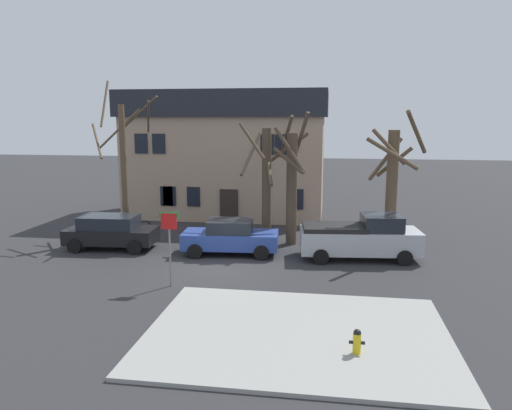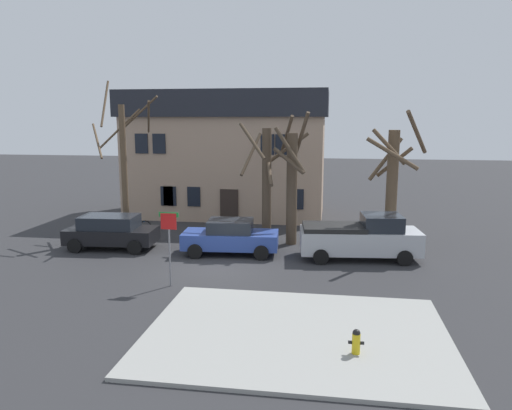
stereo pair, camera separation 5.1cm
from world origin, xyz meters
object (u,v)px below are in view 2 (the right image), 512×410
Objects in this scene: car_blue_sedan at (230,237)px; street_sign_pole at (169,235)px; tree_bare_far at (291,182)px; building_main at (228,153)px; pickup_truck_silver at (361,237)px; tree_bare_mid at (266,180)px; tree_bare_near at (124,161)px; fire_hydrant at (356,341)px; car_black_wagon at (111,231)px; tree_bare_end at (393,182)px; bicycle_leaning at (137,226)px.

street_sign_pole is at bearing -105.85° from car_blue_sedan.
car_blue_sedan is 5.08m from street_sign_pole.
tree_bare_far is 4.21m from car_blue_sedan.
pickup_truck_silver is (8.17, -9.58, -3.10)m from building_main.
tree_bare_mid is at bearing 70.12° from street_sign_pole.
pickup_truck_silver is (12.25, -2.45, -3.08)m from tree_bare_near.
fire_hydrant is (4.02, -12.10, -2.75)m from tree_bare_mid.
tree_bare_far is 9.17m from car_black_wagon.
tree_bare_near reaches higher than tree_bare_mid.
fire_hydrant is (2.74, -11.75, -2.71)m from tree_bare_far.
tree_bare_end reaches higher than pickup_truck_silver.
street_sign_pole is at bearing -60.17° from bicycle_leaning.
bicycle_leaning is at bearing 173.58° from tree_bare_mid.
car_black_wagon is 2.52× the size of bicycle_leaning.
tree_bare_near is at bearing -100.89° from bicycle_leaning.
street_sign_pole is at bearing -146.37° from pickup_truck_silver.
tree_bare_end is 1.22× the size of pickup_truck_silver.
fire_hydrant is (-2.17, -11.66, -2.81)m from tree_bare_end.
street_sign_pole is (0.83, -14.46, -2.09)m from building_main.
street_sign_pole is at bearing -141.84° from tree_bare_end.
building_main is 4.55× the size of street_sign_pole.
pickup_truck_silver is 1.92× the size of street_sign_pole.
tree_bare_mid is at bearing 108.39° from fire_hydrant.
pickup_truck_silver is at bearing -49.53° from building_main.
tree_bare_far is 4.58m from pickup_truck_silver.
street_sign_pole is at bearing 145.05° from fire_hydrant.
tree_bare_far is (1.28, -0.35, -0.04)m from tree_bare_mid.
tree_bare_mid is 13.05m from fire_hydrant.
fire_hydrant is at bearing -71.61° from tree_bare_mid.
fire_hydrant is at bearing -34.95° from street_sign_pole.
tree_bare_mid is at bearing 0.61° from tree_bare_near.
tree_bare_far reaches higher than car_black_wagon.
car_black_wagon is at bearing -83.56° from tree_bare_near.
car_blue_sedan is (-7.53, -2.23, -2.46)m from tree_bare_end.
tree_bare_mid is 6.21m from tree_bare_end.
tree_bare_far reaches higher than tree_bare_mid.
tree_bare_mid reaches higher than car_black_wagon.
car_black_wagon is at bearing -165.36° from tree_bare_far.
pickup_truck_silver is at bearing 33.63° from street_sign_pole.
building_main reaches higher than car_blue_sedan.
car_blue_sedan is 10.86m from fire_hydrant.
building_main is at bearing 68.52° from car_black_wagon.
tree_bare_near is 1.87× the size of car_black_wagon.
tree_bare_near is 8.91m from tree_bare_far.
tree_bare_near reaches higher than car_blue_sedan.
bicycle_leaning is at bearing 174.66° from tree_bare_end.
bicycle_leaning is at bearing 131.48° from fire_hydrant.
car_blue_sedan is 6.70× the size of fire_hydrant.
fire_hydrant is 0.39× the size of bicycle_leaning.
fire_hydrant is 0.24× the size of street_sign_pole.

